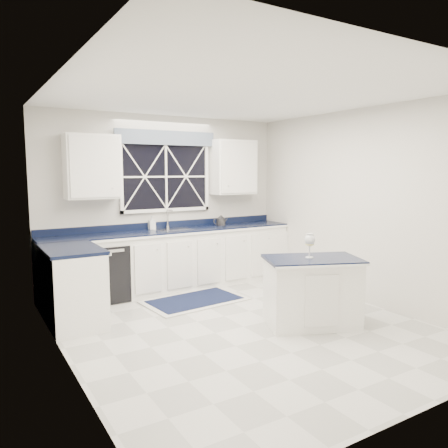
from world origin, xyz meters
TOP-DOWN VIEW (x-y plane):
  - ground at (0.00, 0.00)m, footprint 4.50×4.50m
  - back_wall at (0.00, 2.25)m, footprint 4.00×0.10m
  - base_cabinets at (-0.33, 1.78)m, footprint 3.99×1.60m
  - countertop at (0.00, 1.95)m, footprint 3.98×0.64m
  - dishwasher at (-1.10, 1.95)m, footprint 0.60×0.58m
  - window at (0.00, 2.20)m, footprint 1.65×0.09m
  - upper_cabinets at (0.00, 2.08)m, footprint 3.10×0.34m
  - faucet at (0.00, 2.14)m, footprint 0.05×0.20m
  - island at (0.73, -0.37)m, footprint 1.27×1.03m
  - rug at (-0.02, 1.22)m, footprint 1.47×0.98m
  - kettle at (0.89, 2.02)m, footprint 0.25×0.18m
  - wine_glass at (0.70, -0.34)m, footprint 0.12×0.12m
  - soap_bottle at (-0.27, 2.16)m, footprint 0.09×0.10m

SIDE VIEW (x-z plane):
  - ground at x=0.00m, z-range 0.00..0.00m
  - rug at x=-0.02m, z-range 0.00..0.02m
  - dishwasher at x=-1.10m, z-range 0.00..0.82m
  - island at x=0.73m, z-range 0.00..0.82m
  - base_cabinets at x=-0.33m, z-range 0.00..0.90m
  - countertop at x=0.00m, z-range 0.90..0.94m
  - kettle at x=0.89m, z-range 0.93..1.11m
  - wine_glass at x=0.70m, z-range 0.88..1.17m
  - soap_bottle at x=-0.27m, z-range 0.94..1.15m
  - faucet at x=0.00m, z-range 0.95..1.25m
  - back_wall at x=0.00m, z-range 0.00..2.70m
  - window at x=0.00m, z-range 1.20..2.46m
  - upper_cabinets at x=0.00m, z-range 1.45..2.35m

